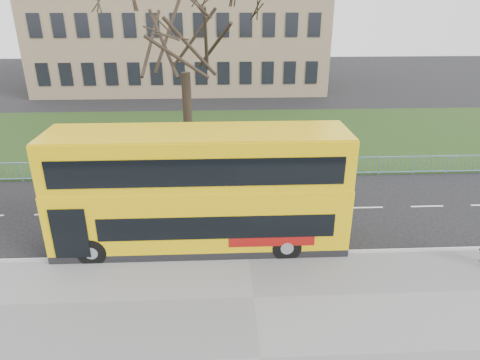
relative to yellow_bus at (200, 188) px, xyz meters
name	(u,v)px	position (x,y,z in m)	size (l,w,h in m)	color
ground	(246,237)	(1.85, 0.51, -2.56)	(120.00, 120.00, 0.00)	black
pavement	(261,359)	(1.85, -6.24, -2.50)	(80.00, 10.50, 0.12)	slate
kerb	(248,256)	(1.85, -1.04, -2.49)	(80.00, 0.20, 0.14)	#969598
grass_verge	(234,136)	(1.85, 14.81, -2.52)	(80.00, 15.40, 0.08)	#1C3714
guard_railing	(239,168)	(1.85, 7.11, -2.01)	(40.00, 0.12, 1.10)	#709CC7
bare_tree	(185,55)	(-1.15, 10.51, 3.77)	(8.75, 8.75, 12.50)	black
civic_building	(183,21)	(-3.15, 35.51, 4.44)	(30.00, 15.00, 14.00)	#8F7A5A
yellow_bus	(200,188)	(0.00, 0.00, 0.00)	(11.39, 2.75, 4.77)	yellow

